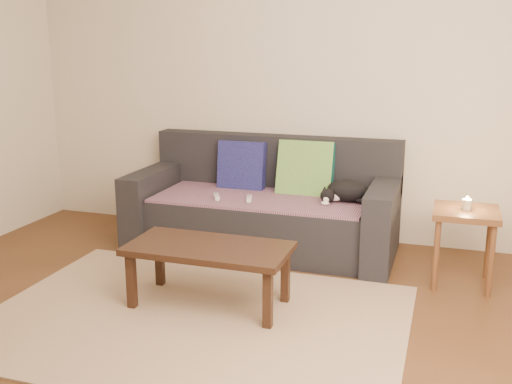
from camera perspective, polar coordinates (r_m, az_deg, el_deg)
ground at (r=3.58m, az=-6.92°, el=-13.00°), size 4.50×4.50×0.00m
back_wall at (r=5.08m, az=2.31°, el=10.37°), size 4.50×0.04×2.60m
sofa at (r=4.84m, az=0.81°, el=-1.71°), size 2.10×0.94×0.87m
throw_blanket at (r=4.73m, az=0.48°, el=-0.59°), size 1.66×0.74×0.02m
cushion_navy at (r=5.00m, az=-1.38°, el=2.57°), size 0.40×0.15×0.41m
cushion_green at (r=4.85m, az=4.73°, el=2.17°), size 0.45×0.23×0.46m
cat at (r=4.62m, az=8.55°, el=0.08°), size 0.39×0.31×0.17m
wii_remote_a at (r=4.67m, az=-3.78°, el=-0.47°), size 0.10×0.15×0.03m
wii_remote_b at (r=4.61m, az=-0.64°, el=-0.64°), size 0.07×0.15×0.03m
side_table at (r=4.28m, az=19.32°, el=-2.79°), size 0.43×0.43×0.53m
candle at (r=4.25m, az=19.46°, el=-1.09°), size 0.06×0.06×0.09m
rug at (r=3.70m, az=-5.93°, el=-11.93°), size 2.50×1.80×0.01m
coffee_table at (r=3.75m, az=-4.52°, el=-5.83°), size 1.01×0.50×0.40m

